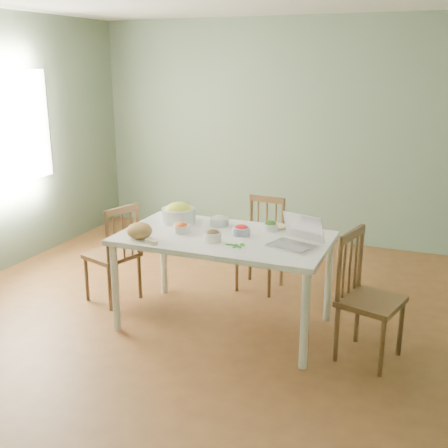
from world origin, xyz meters
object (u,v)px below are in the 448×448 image
at_px(chair_left, 112,253).
at_px(chair_right, 371,298).
at_px(chair_far, 260,245).
at_px(dining_table, 224,281).
at_px(bread_boule, 140,231).
at_px(bowl_squash, 179,213).
at_px(laptop, 293,233).

distance_m(chair_left, chair_right, 2.40).
relative_size(chair_far, chair_right, 0.92).
relative_size(dining_table, bread_boule, 8.42).
xyz_separation_m(dining_table, chair_right, (1.22, -0.10, 0.09)).
height_order(dining_table, chair_far, chair_far).
xyz_separation_m(dining_table, bowl_squash, (-0.52, 0.22, 0.49)).
distance_m(bread_boule, laptop, 1.23).
bearing_deg(chair_right, bread_boule, 112.24).
xyz_separation_m(bread_boule, bowl_squash, (0.08, 0.54, 0.02)).
bearing_deg(dining_table, laptop, -6.88).
bearing_deg(laptop, dining_table, -169.34).
bearing_deg(chair_far, dining_table, -87.20).
distance_m(bowl_squash, laptop, 1.15).
relative_size(dining_table, chair_far, 1.90).
bearing_deg(bowl_squash, dining_table, -22.47).
distance_m(chair_far, bowl_squash, 0.96).
xyz_separation_m(chair_right, bowl_squash, (-1.74, 0.31, 0.40)).
relative_size(chair_right, bread_boule, 4.83).
bearing_deg(laptop, bread_boule, -150.48).
bearing_deg(dining_table, chair_left, 175.23).
distance_m(chair_far, bread_boule, 1.42).
bearing_deg(bowl_squash, chair_left, -169.64).
height_order(chair_right, bread_boule, chair_right).
height_order(bowl_squash, laptop, laptop).
distance_m(chair_right, bowl_squash, 1.82).
bearing_deg(dining_table, bread_boule, -151.55).
distance_m(dining_table, chair_left, 1.18).
relative_size(bread_boule, laptop, 0.59).
distance_m(chair_left, bowl_squash, 0.78).
xyz_separation_m(dining_table, laptop, (0.60, -0.07, 0.52)).
distance_m(dining_table, bowl_squash, 0.75).
bearing_deg(chair_far, bread_boule, -113.18).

